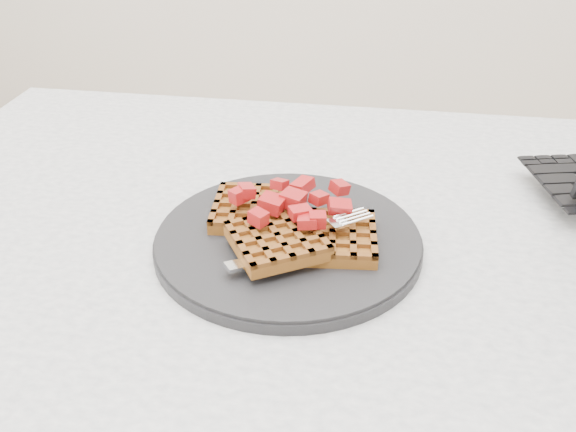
{
  "coord_description": "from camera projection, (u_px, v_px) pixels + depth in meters",
  "views": [
    {
      "loc": [
        0.04,
        -0.62,
        1.15
      ],
      "look_at": [
        -0.06,
        -0.03,
        0.79
      ],
      "focal_mm": 40.0,
      "sensor_mm": 36.0,
      "label": 1
    }
  ],
  "objects": [
    {
      "name": "plate",
      "position": [
        288.0,
        240.0,
        0.72
      ],
      "size": [
        0.3,
        0.3,
        0.02
      ],
      "primitive_type": "cylinder",
      "color": "black",
      "rests_on": "table"
    },
    {
      "name": "waffles",
      "position": [
        288.0,
        228.0,
        0.7
      ],
      "size": [
        0.2,
        0.19,
        0.03
      ],
      "color": "brown",
      "rests_on": "plate"
    },
    {
      "name": "strawberry_pile",
      "position": [
        288.0,
        205.0,
        0.69
      ],
      "size": [
        0.15,
        0.15,
        0.02
      ],
      "primitive_type": null,
      "color": "#8C0408",
      "rests_on": "waffles"
    },
    {
      "name": "fork",
      "position": [
        311.0,
        246.0,
        0.68
      ],
      "size": [
        0.16,
        0.13,
        0.02
      ],
      "primitive_type": null,
      "rotation": [
        0.0,
        0.0,
        -0.91
      ],
      "color": "silver",
      "rests_on": "plate"
    },
    {
      "name": "table",
      "position": [
        339.0,
        312.0,
        0.8
      ],
      "size": [
        1.2,
        0.8,
        0.75
      ],
      "color": "silver",
      "rests_on": "ground"
    }
  ]
}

